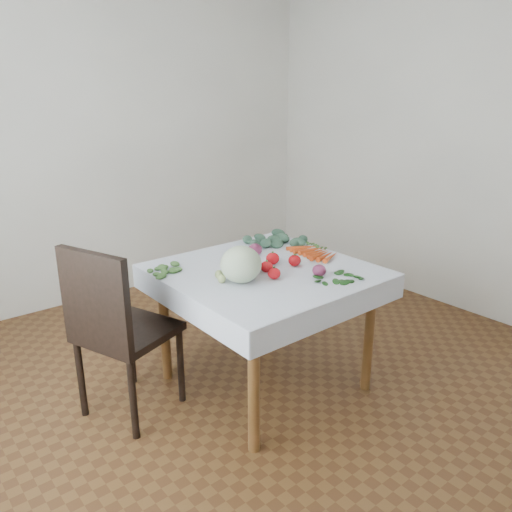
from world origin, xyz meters
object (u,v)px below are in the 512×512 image
at_px(chair, 114,323).
at_px(heirloom_back, 236,259).
at_px(table, 265,285).
at_px(cabbage, 241,264).
at_px(carrot_bunch, 314,252).

bearing_deg(chair, heirloom_back, -6.50).
height_order(table, cabbage, cabbage).
distance_m(chair, cabbage, 0.74).
bearing_deg(carrot_bunch, cabbage, -172.52).
bearing_deg(chair, carrot_bunch, -10.39).
bearing_deg(heirloom_back, cabbage, -121.75).
height_order(chair, cabbage, chair).
relative_size(table, cabbage, 4.49).
distance_m(table, carrot_bunch, 0.44).
bearing_deg(heirloom_back, table, -60.59).
relative_size(heirloom_back, carrot_bunch, 0.32).
bearing_deg(table, chair, 163.80).
bearing_deg(table, heirloom_back, 119.41).
bearing_deg(table, cabbage, -162.57).
relative_size(table, heirloom_back, 8.77).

